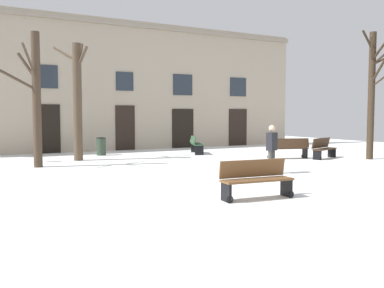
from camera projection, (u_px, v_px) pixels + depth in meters
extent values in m
plane|color=white|center=(220.00, 172.00, 14.07)|extent=(36.54, 36.54, 0.00)
cube|color=tan|center=(121.00, 86.00, 22.82)|extent=(22.84, 0.40, 7.04)
cube|color=gray|center=(121.00, 24.00, 22.37)|extent=(22.84, 0.30, 0.24)
cube|color=black|center=(48.00, 129.00, 20.94)|extent=(1.23, 0.08, 2.45)
cube|color=#262D38|center=(46.00, 77.00, 20.76)|extent=(1.11, 0.06, 1.15)
cube|color=black|center=(125.00, 128.00, 22.86)|extent=(1.09, 0.08, 2.43)
cube|color=#262D38|center=(125.00, 81.00, 22.68)|extent=(0.98, 0.06, 1.01)
cube|color=black|center=(183.00, 128.00, 24.53)|extent=(1.37, 0.08, 2.27)
cube|color=#262D38|center=(183.00, 85.00, 24.35)|extent=(1.24, 0.06, 1.20)
cube|color=black|center=(238.00, 127.00, 26.36)|extent=(1.31, 0.08, 2.29)
cube|color=#262D38|center=(238.00, 87.00, 26.19)|extent=(1.18, 0.06, 1.15)
cylinder|color=#382B1E|center=(371.00, 96.00, 18.07)|extent=(0.29, 0.29, 5.46)
cylinder|color=#382B1E|center=(368.00, 40.00, 17.73)|extent=(0.76, 0.13, 0.83)
cylinder|color=#382B1E|center=(379.00, 70.00, 17.49)|extent=(0.47, 1.07, 1.05)
cylinder|color=#382B1E|center=(372.00, 49.00, 17.27)|extent=(1.30, 0.98, 0.87)
cylinder|color=#4C3D2D|center=(77.00, 102.00, 17.58)|extent=(0.37, 0.37, 4.91)
cylinder|color=#4C3D2D|center=(65.00, 54.00, 17.72)|extent=(0.83, 1.12, 0.73)
cylinder|color=#4C3D2D|center=(82.00, 58.00, 17.31)|extent=(0.48, 0.65, 0.97)
cylinder|color=#4C3D2D|center=(77.00, 73.00, 17.91)|extent=(0.30, 0.94, 1.05)
cylinder|color=#4C3D2D|center=(80.00, 61.00, 17.91)|extent=(0.59, 0.96, 1.63)
cylinder|color=#423326|center=(37.00, 100.00, 15.31)|extent=(0.31, 0.31, 4.94)
cylinder|color=#423326|center=(27.00, 66.00, 15.26)|extent=(0.68, 0.52, 1.00)
cylinder|color=#423326|center=(36.00, 65.00, 15.72)|extent=(0.26, 1.16, 1.42)
cylinder|color=#423326|center=(30.00, 61.00, 14.61)|extent=(0.65, 1.17, 1.12)
cylinder|color=#423326|center=(12.00, 77.00, 14.67)|extent=(1.71, 0.57, 0.91)
cylinder|color=#2D3D2D|center=(101.00, 147.00, 19.98)|extent=(0.44, 0.44, 0.81)
torus|color=black|center=(101.00, 138.00, 19.95)|extent=(0.47, 0.47, 0.04)
cube|color=#2D4C33|center=(197.00, 144.00, 20.80)|extent=(1.04, 1.72, 0.05)
cube|color=#2D4C33|center=(193.00, 140.00, 20.76)|extent=(0.72, 1.60, 0.35)
cube|color=black|center=(199.00, 150.00, 20.04)|extent=(0.41, 0.21, 0.48)
torus|color=black|center=(203.00, 153.00, 20.08)|extent=(0.09, 0.17, 0.17)
cube|color=black|center=(195.00, 148.00, 21.58)|extent=(0.41, 0.21, 0.48)
torus|color=black|center=(199.00, 151.00, 21.61)|extent=(0.09, 0.17, 0.17)
cube|color=#3D2819|center=(288.00, 148.00, 18.44)|extent=(1.80, 0.94, 0.05)
cube|color=#3D2819|center=(290.00, 143.00, 18.22)|extent=(1.70, 0.61, 0.40)
cube|color=black|center=(305.00, 153.00, 18.62)|extent=(0.18, 0.42, 0.46)
torus|color=black|center=(303.00, 156.00, 18.81)|extent=(0.17, 0.08, 0.17)
cube|color=black|center=(271.00, 154.00, 18.30)|extent=(0.18, 0.42, 0.46)
torus|color=black|center=(269.00, 157.00, 18.48)|extent=(0.17, 0.08, 0.17)
cube|color=brown|center=(257.00, 180.00, 9.60)|extent=(1.76, 0.61, 0.05)
cube|color=brown|center=(253.00, 168.00, 9.77)|extent=(1.73, 0.26, 0.41)
cube|color=black|center=(226.00, 192.00, 9.30)|extent=(0.10, 0.41, 0.44)
torus|color=black|center=(230.00, 200.00, 9.15)|extent=(0.17, 0.05, 0.17)
cube|color=black|center=(286.00, 187.00, 9.93)|extent=(0.10, 0.41, 0.44)
torus|color=black|center=(291.00, 194.00, 9.77)|extent=(0.17, 0.05, 0.17)
cube|color=#3D2819|center=(325.00, 149.00, 18.49)|extent=(1.67, 0.94, 0.05)
cube|color=#3D2819|center=(321.00, 143.00, 18.60)|extent=(1.57, 0.68, 0.44)
cube|color=black|center=(317.00, 155.00, 17.95)|extent=(0.18, 0.37, 0.42)
torus|color=black|center=(321.00, 158.00, 17.85)|extent=(0.17, 0.09, 0.17)
cube|color=black|center=(332.00, 153.00, 19.07)|extent=(0.18, 0.37, 0.42)
torus|color=black|center=(335.00, 156.00, 18.98)|extent=(0.17, 0.09, 0.17)
cylinder|color=#403D3A|center=(270.00, 162.00, 13.69)|extent=(0.14, 0.14, 0.76)
cylinder|color=#403D3A|center=(273.00, 162.00, 13.83)|extent=(0.14, 0.14, 0.76)
cube|color=black|center=(272.00, 142.00, 13.71)|extent=(0.43, 0.35, 0.59)
sphere|color=beige|center=(272.00, 128.00, 13.68)|extent=(0.21, 0.21, 0.21)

